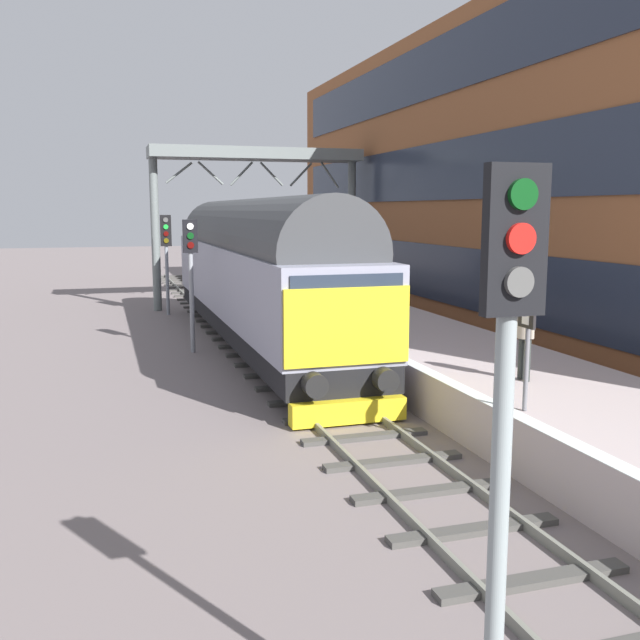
{
  "coord_description": "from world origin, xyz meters",
  "views": [
    {
      "loc": [
        -4.66,
        -17.86,
        4.34
      ],
      "look_at": [
        0.2,
        -2.0,
        1.77
      ],
      "focal_mm": 40.08,
      "sensor_mm": 36.0,
      "label": 1
    }
  ],
  "objects_px": {
    "diesel_locomotive": "(255,269)",
    "signal_post_near": "(505,413)",
    "platform_number_sign": "(527,341)",
    "signal_post_mid": "(191,267)",
    "signal_post_far": "(166,250)",
    "waiting_passenger": "(525,331)"
  },
  "relations": [
    {
      "from": "waiting_passenger",
      "to": "diesel_locomotive",
      "type": "bearing_deg",
      "value": 16.81
    },
    {
      "from": "signal_post_mid",
      "to": "platform_number_sign",
      "type": "height_order",
      "value": "signal_post_mid"
    },
    {
      "from": "platform_number_sign",
      "to": "signal_post_mid",
      "type": "bearing_deg",
      "value": 109.32
    },
    {
      "from": "platform_number_sign",
      "to": "waiting_passenger",
      "type": "bearing_deg",
      "value": 57.37
    },
    {
      "from": "platform_number_sign",
      "to": "waiting_passenger",
      "type": "xyz_separation_m",
      "value": [
        1.21,
        1.89,
        -0.2
      ]
    },
    {
      "from": "signal_post_near",
      "to": "signal_post_mid",
      "type": "relative_size",
      "value": 1.15
    },
    {
      "from": "diesel_locomotive",
      "to": "signal_post_far",
      "type": "xyz_separation_m",
      "value": [
        -2.08,
        7.76,
        0.22
      ]
    },
    {
      "from": "diesel_locomotive",
      "to": "platform_number_sign",
      "type": "distance_m",
      "value": 12.29
    },
    {
      "from": "signal_post_far",
      "to": "waiting_passenger",
      "type": "bearing_deg",
      "value": -73.61
    },
    {
      "from": "diesel_locomotive",
      "to": "signal_post_near",
      "type": "height_order",
      "value": "diesel_locomotive"
    },
    {
      "from": "diesel_locomotive",
      "to": "signal_post_far",
      "type": "relative_size",
      "value": 4.4
    },
    {
      "from": "diesel_locomotive",
      "to": "signal_post_near",
      "type": "distance_m",
      "value": 18.2
    },
    {
      "from": "signal_post_near",
      "to": "signal_post_mid",
      "type": "xyz_separation_m",
      "value": [
        -0.0,
        17.59,
        -0.35
      ]
    },
    {
      "from": "signal_post_near",
      "to": "platform_number_sign",
      "type": "relative_size",
      "value": 2.63
    },
    {
      "from": "signal_post_near",
      "to": "signal_post_far",
      "type": "height_order",
      "value": "signal_post_near"
    },
    {
      "from": "platform_number_sign",
      "to": "waiting_passenger",
      "type": "distance_m",
      "value": 2.25
    },
    {
      "from": "signal_post_far",
      "to": "diesel_locomotive",
      "type": "bearing_deg",
      "value": -74.96
    },
    {
      "from": "signal_post_near",
      "to": "signal_post_mid",
      "type": "bearing_deg",
      "value": 90.0
    },
    {
      "from": "diesel_locomotive",
      "to": "signal_post_near",
      "type": "relative_size",
      "value": 3.92
    },
    {
      "from": "signal_post_mid",
      "to": "platform_number_sign",
      "type": "bearing_deg",
      "value": -70.68
    },
    {
      "from": "platform_number_sign",
      "to": "signal_post_far",
      "type": "bearing_deg",
      "value": 101.6
    },
    {
      "from": "diesel_locomotive",
      "to": "signal_post_mid",
      "type": "relative_size",
      "value": 4.49
    }
  ]
}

